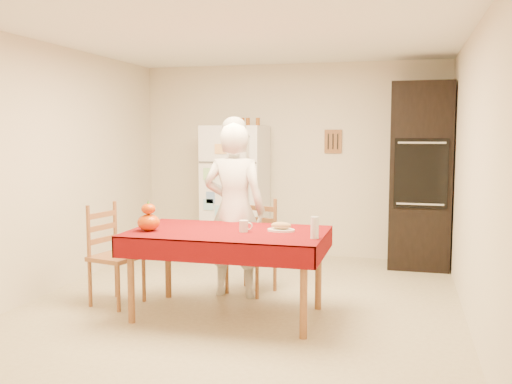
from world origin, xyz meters
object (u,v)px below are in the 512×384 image
(wine_glass, at_px, (315,228))
(bread_plate, at_px, (281,230))
(oven_cabinet, at_px, (420,176))
(chair_far, at_px, (254,242))
(coffee_mug, at_px, (244,226))
(dining_table, at_px, (228,239))
(seated_woman, at_px, (234,210))
(refrigerator, at_px, (236,192))
(chair_left, at_px, (111,250))
(pumpkin_lower, at_px, (149,222))

(wine_glass, distance_m, bread_plate, 0.43)
(bread_plate, bearing_deg, oven_cabinet, 61.97)
(chair_far, xyz_separation_m, wine_glass, (0.77, -1.00, 0.34))
(oven_cabinet, xyz_separation_m, bread_plate, (-1.20, -2.26, -0.33))
(coffee_mug, height_order, wine_glass, wine_glass)
(dining_table, xyz_separation_m, bread_plate, (0.45, 0.09, 0.08))
(chair_far, relative_size, seated_woman, 0.56)
(refrigerator, relative_size, wine_glass, 9.66)
(chair_left, bearing_deg, chair_far, -44.81)
(oven_cabinet, xyz_separation_m, seated_woman, (-1.79, -1.73, -0.25))
(chair_far, bearing_deg, wine_glass, -34.65)
(pumpkin_lower, distance_m, bread_plate, 1.16)
(refrigerator, height_order, pumpkin_lower, refrigerator)
(seated_woman, xyz_separation_m, bread_plate, (0.58, -0.53, -0.08))
(chair_far, distance_m, bread_plate, 0.90)
(wine_glass, bearing_deg, oven_cabinet, 70.98)
(dining_table, bearing_deg, bread_plate, 11.73)
(pumpkin_lower, distance_m, wine_glass, 1.46)
(seated_woman, height_order, bread_plate, seated_woman)
(dining_table, xyz_separation_m, chair_far, (0.02, 0.83, -0.18))
(seated_woman, bearing_deg, chair_far, -124.69)
(chair_left, height_order, pumpkin_lower, chair_left)
(wine_glass, bearing_deg, coffee_mug, 166.79)
(seated_woman, relative_size, coffee_mug, 17.10)
(chair_far, bearing_deg, pumpkin_lower, -106.40)
(wine_glass, xyz_separation_m, bread_plate, (-0.33, 0.26, -0.08))
(oven_cabinet, distance_m, wine_glass, 2.68)
(refrigerator, distance_m, coffee_mug, 2.45)
(coffee_mug, distance_m, pumpkin_lower, 0.83)
(chair_far, relative_size, chair_left, 1.00)
(oven_cabinet, height_order, chair_left, oven_cabinet)
(chair_left, relative_size, wine_glass, 5.40)
(pumpkin_lower, xyz_separation_m, bread_plate, (1.12, 0.27, -0.06))
(chair_far, xyz_separation_m, seated_woman, (-0.15, -0.21, 0.35))
(chair_left, distance_m, bread_plate, 1.65)
(chair_left, relative_size, seated_woman, 0.56)
(chair_left, distance_m, pumpkin_lower, 0.66)
(chair_far, height_order, seated_woman, seated_woman)
(wine_glass, bearing_deg, refrigerator, 119.62)
(refrigerator, distance_m, dining_table, 2.40)
(refrigerator, xyz_separation_m, wine_glass, (1.41, -2.48, -0.00))
(chair_left, xyz_separation_m, wine_glass, (1.97, -0.25, 0.34))
(chair_far, distance_m, wine_glass, 1.31)
(refrigerator, height_order, dining_table, refrigerator)
(chair_far, distance_m, pumpkin_lower, 1.26)
(dining_table, bearing_deg, chair_far, 88.71)
(chair_far, distance_m, seated_woman, 0.43)
(pumpkin_lower, bearing_deg, seated_woman, 56.14)
(chair_far, bearing_deg, seated_woman, -107.79)
(chair_far, bearing_deg, coffee_mug, -63.47)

